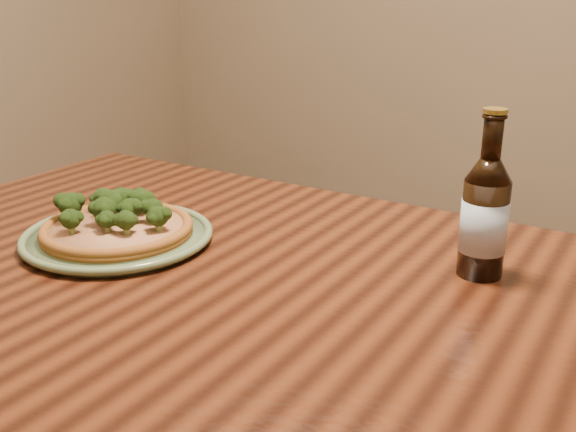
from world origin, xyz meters
The scene contains 4 objects.
table centered at (0.00, 0.10, 0.66)m, with size 1.60×0.90×0.75m.
plate centered at (-0.34, 0.10, 0.76)m, with size 0.32×0.32×0.02m.
pizza centered at (-0.34, 0.11, 0.78)m, with size 0.26×0.26×0.07m.
beer_bottle centered at (0.23, 0.29, 0.84)m, with size 0.07×0.07×0.25m.
Camera 1 is at (0.46, -0.66, 1.17)m, focal length 42.00 mm.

